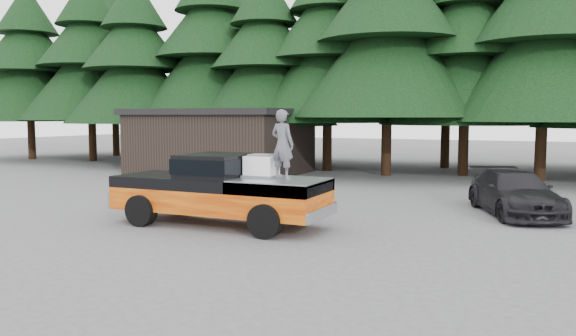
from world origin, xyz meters
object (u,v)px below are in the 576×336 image
at_px(air_compressor, 261,167).
at_px(man_on_bed, 282,144).
at_px(utility_building, 221,141).
at_px(pickup_truck, 220,201).
at_px(parked_car, 514,193).

distance_m(air_compressor, man_on_bed, 0.96).
bearing_deg(utility_building, pickup_truck, -59.04).
height_order(air_compressor, utility_building, utility_building).
relative_size(air_compressor, man_on_bed, 0.44).
xyz_separation_m(pickup_truck, utility_building, (-7.24, 12.07, 1.00)).
relative_size(man_on_bed, parked_car, 0.39).
xyz_separation_m(man_on_bed, parked_car, (5.29, 5.03, -1.56)).
bearing_deg(pickup_truck, utility_building, 120.96).
relative_size(air_compressor, parked_car, 0.17).
xyz_separation_m(pickup_truck, parked_car, (7.12, 5.07, -0.01)).
bearing_deg(parked_car, pickup_truck, -166.35).
bearing_deg(air_compressor, pickup_truck, -170.13).
xyz_separation_m(pickup_truck, man_on_bed, (1.84, 0.04, 1.55)).
distance_m(pickup_truck, man_on_bed, 2.40).
relative_size(pickup_truck, air_compressor, 7.71).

